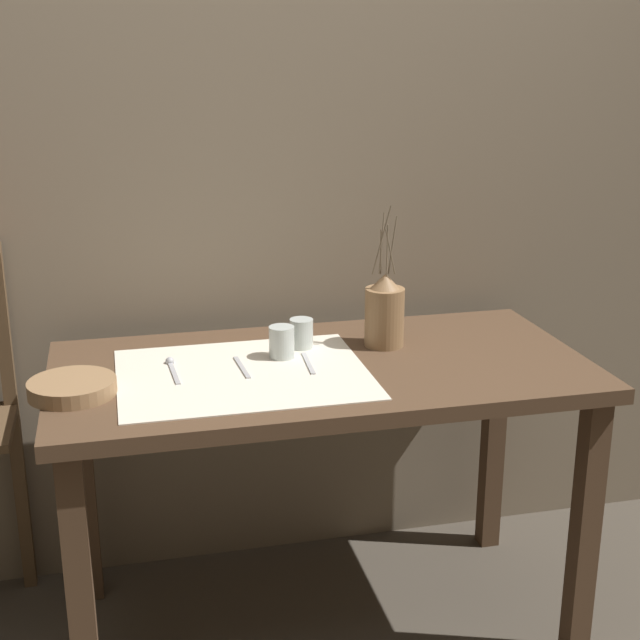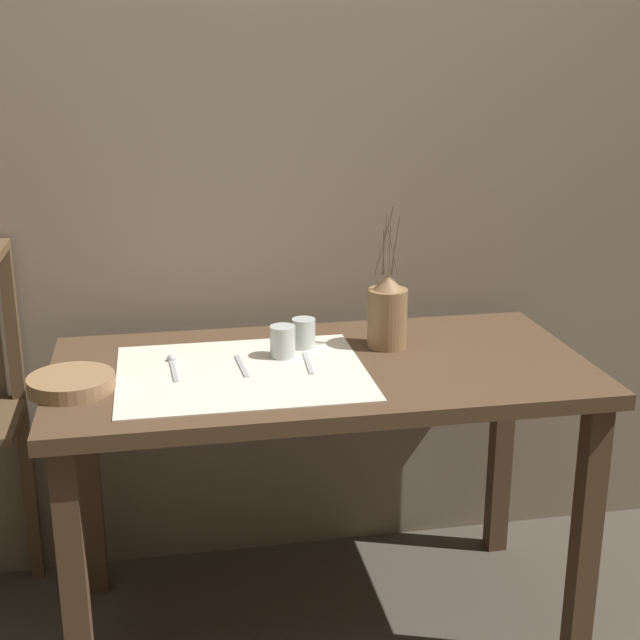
# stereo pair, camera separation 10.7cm
# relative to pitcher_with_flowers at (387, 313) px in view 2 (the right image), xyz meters

# --- Properties ---
(ground_plane) EXTENTS (12.00, 12.00, 0.00)m
(ground_plane) POSITION_rel_pitcher_with_flowers_xyz_m (-0.20, -0.10, -0.88)
(ground_plane) COLOR #473F35
(stone_wall_back) EXTENTS (7.00, 0.06, 2.40)m
(stone_wall_back) POSITION_rel_pitcher_with_flowers_xyz_m (-0.20, 0.35, 0.32)
(stone_wall_back) COLOR #7A6B56
(stone_wall_back) RESTS_ON ground_plane
(wooden_table) EXTENTS (1.39, 0.70, 0.79)m
(wooden_table) POSITION_rel_pitcher_with_flowers_xyz_m (-0.20, -0.10, -0.20)
(wooden_table) COLOR #4C3523
(wooden_table) RESTS_ON ground_plane
(linen_cloth) EXTENTS (0.63, 0.50, 0.00)m
(linen_cloth) POSITION_rel_pitcher_with_flowers_xyz_m (-0.41, -0.13, -0.09)
(linen_cloth) COLOR beige
(linen_cloth) RESTS_ON wooden_table
(pitcher_with_flowers) EXTENTS (0.11, 0.11, 0.39)m
(pitcher_with_flowers) POSITION_rel_pitcher_with_flowers_xyz_m (0.00, 0.00, 0.00)
(pitcher_with_flowers) COLOR olive
(pitcher_with_flowers) RESTS_ON wooden_table
(wooden_bowl) EXTENTS (0.21, 0.21, 0.04)m
(wooden_bowl) POSITION_rel_pitcher_with_flowers_xyz_m (-0.83, -0.18, -0.08)
(wooden_bowl) COLOR #8E6B47
(wooden_bowl) RESTS_ON wooden_table
(glass_tumbler_near) EXTENTS (0.07, 0.07, 0.08)m
(glass_tumbler_near) POSITION_rel_pitcher_with_flowers_xyz_m (-0.29, -0.04, -0.05)
(glass_tumbler_near) COLOR #B7C1BC
(glass_tumbler_near) RESTS_ON wooden_table
(glass_tumbler_far) EXTENTS (0.06, 0.06, 0.08)m
(glass_tumbler_far) POSITION_rel_pitcher_with_flowers_xyz_m (-0.23, 0.03, -0.05)
(glass_tumbler_far) COLOR #B7C1BC
(glass_tumbler_far) RESTS_ON wooden_table
(spoon_outer) EXTENTS (0.03, 0.17, 0.02)m
(spoon_outer) POSITION_rel_pitcher_with_flowers_xyz_m (-0.59, -0.04, -0.09)
(spoon_outer) COLOR #A8A8AD
(spoon_outer) RESTS_ON wooden_table
(fork_outer) EXTENTS (0.02, 0.16, 0.00)m
(fork_outer) POSITION_rel_pitcher_with_flowers_xyz_m (-0.41, -0.10, -0.09)
(fork_outer) COLOR #A8A8AD
(fork_outer) RESTS_ON wooden_table
(knife_center) EXTENTS (0.02, 0.16, 0.00)m
(knife_center) POSITION_rel_pitcher_with_flowers_xyz_m (-0.24, -0.10, -0.09)
(knife_center) COLOR #A8A8AD
(knife_center) RESTS_ON wooden_table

